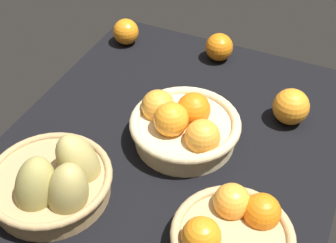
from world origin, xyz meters
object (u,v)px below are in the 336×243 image
object	(u,v)px
loose_orange_back_gap	(126,32)
loose_orange_side_gap	(219,47)
basket_near_right_pears	(55,182)
loose_orange_front_gap	(291,107)
basket_center	(184,126)
basket_far_right	(232,236)

from	to	relation	value
loose_orange_back_gap	loose_orange_side_gap	bearing A→B (deg)	97.14
loose_orange_side_gap	basket_near_right_pears	bearing A→B (deg)	-12.18
basket_near_right_pears	loose_orange_back_gap	bearing A→B (deg)	-165.71
basket_near_right_pears	loose_orange_front_gap	size ratio (longest dim) A/B	2.94
loose_orange_side_gap	loose_orange_back_gap	bearing A→B (deg)	-82.86
basket_center	loose_orange_back_gap	size ratio (longest dim) A/B	3.36
basket_center	basket_far_right	bearing A→B (deg)	40.16
basket_near_right_pears	loose_orange_side_gap	bearing A→B (deg)	167.82
loose_orange_front_gap	loose_orange_back_gap	distance (cm)	51.61
basket_center	loose_orange_front_gap	bearing A→B (deg)	129.94
basket_near_right_pears	basket_far_right	distance (cm)	34.85
loose_orange_front_gap	loose_orange_back_gap	xyz separation A→B (cm)	(-13.57, -49.79, -0.57)
basket_center	basket_far_right	xyz separation A→B (cm)	(21.74, 18.35, -0.83)
loose_orange_front_gap	loose_orange_side_gap	bearing A→B (deg)	-125.85
basket_far_right	loose_orange_back_gap	distance (cm)	70.94
basket_far_right	loose_orange_back_gap	size ratio (longest dim) A/B	3.03
basket_far_right	basket_center	bearing A→B (deg)	-139.84
basket_center	loose_orange_back_gap	distance (cm)	42.57
loose_orange_side_gap	basket_center	bearing A→B (deg)	6.62
loose_orange_front_gap	basket_far_right	bearing A→B (deg)	-1.74
basket_far_right	loose_orange_back_gap	bearing A→B (deg)	-136.71
basket_center	basket_near_right_pears	size ratio (longest dim) A/B	0.99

